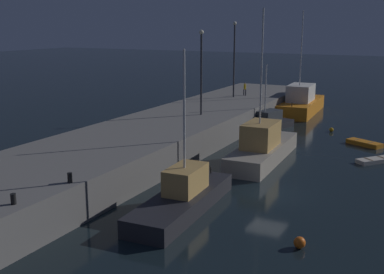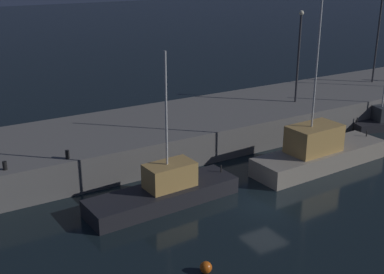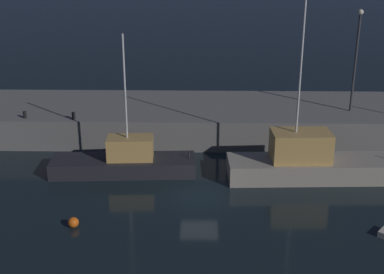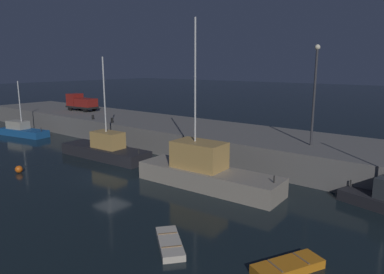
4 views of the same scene
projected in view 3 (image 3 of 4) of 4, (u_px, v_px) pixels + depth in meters
name	position (u px, v px, depth m)	size (l,w,h in m)	color
ground_plane	(199.00, 196.00, 33.08)	(320.00, 320.00, 0.00)	black
pier_quay	(201.00, 119.00, 44.75)	(79.02, 10.01, 2.50)	slate
fishing_boat_white	(308.00, 162.00, 35.43)	(11.73, 3.56, 12.60)	gray
fishing_trawler_green	(125.00, 161.00, 36.41)	(10.41, 3.39, 9.98)	#232328
mooring_buoy_near	(73.00, 222.00, 29.22)	(0.63, 0.63, 0.63)	orange
lamp_post_west	(356.00, 53.00, 41.07)	(0.44, 0.44, 8.34)	#38383D
bollard_west	(25.00, 115.00, 40.65)	(0.28, 0.28, 0.56)	black
bollard_central	(74.00, 116.00, 40.39)	(0.28, 0.28, 0.58)	black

